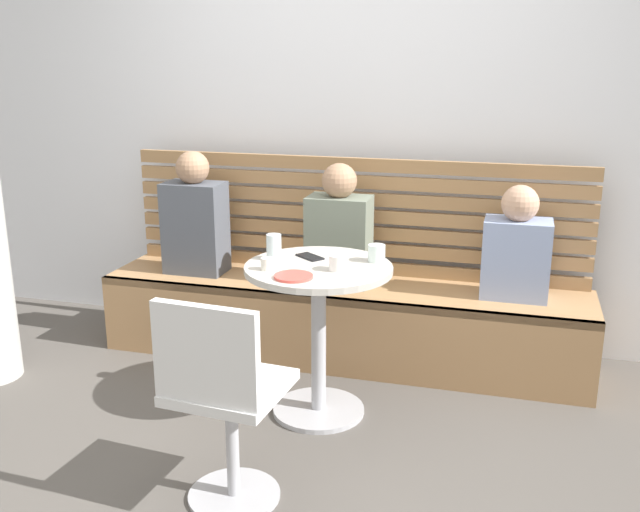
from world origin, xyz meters
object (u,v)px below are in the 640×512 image
Objects in this scene: person_child_middle at (339,231)px; phone_on_table at (310,257)px; white_chair at (222,396)px; cafe_table at (319,311)px; person_adult at (195,219)px; cup_ceramic_white at (338,263)px; booth_bench at (341,321)px; cup_espresso_small at (267,264)px; person_child_left at (517,249)px; cup_glass_tall at (274,247)px; cup_glass_short at (377,253)px; plate_small at (294,276)px.

person_child_middle is 0.55m from phone_on_table.
cafe_table is at bearing 80.56° from white_chair.
white_chair reaches higher than phone_on_table.
phone_on_table is (-0.08, 0.11, 0.23)m from cafe_table.
person_adult is 1.05× the size of person_child_middle.
cafe_table is 0.28m from cup_ceramic_white.
cup_espresso_small is (-0.15, -0.78, 0.55)m from booth_bench.
person_child_middle is 4.79× the size of phone_on_table.
person_child_middle is 0.80m from cup_espresso_small.
person_child_left is at bearing 44.28° from cup_ceramic_white.
booth_bench is 3.82× the size of person_adult.
cup_glass_tall is at bearing 98.77° from cup_espresso_small.
cup_ceramic_white is at bearing -135.72° from person_child_left.
person_adult is 1.28m from cup_glass_short.
person_child_middle is 0.65m from cup_glass_tall.
cup_glass_short is at bearing -60.56° from booth_bench.
person_child_middle reaches higher than phone_on_table.
cup_glass_short is at bearing -59.36° from person_child_middle.
person_child_left is 1.29m from plate_small.
cup_espresso_small is 0.17m from plate_small.
cup_espresso_small is at bearing 152.08° from plate_small.
person_child_left reaches higher than cafe_table.
cafe_table reaches higher than booth_bench.
phone_on_table is at bearing -32.63° from person_adult.
cafe_table is at bearing -10.28° from cup_glass_tall.
cafe_table is 0.87× the size of white_chair.
white_chair is 1.27× the size of person_child_middle.
cup_espresso_small is at bearing -165.87° from cup_ceramic_white.
person_adult reaches higher than white_chair.
person_child_left is (1.00, 1.51, 0.23)m from white_chair.
white_chair is 0.67m from plate_small.
cup_glass_short is (0.24, 0.14, 0.26)m from cafe_table.
cup_glass_tall reaches higher than cup_ceramic_white.
cup_glass_short is (0.30, -0.52, 0.56)m from booth_bench.
plate_small is (-0.29, -0.34, -0.03)m from cup_glass_short.
cafe_table is 5.29× the size of phone_on_table.
person_adult is 1.25m from cup_ceramic_white.
person_child_left is (0.87, 0.69, 0.18)m from cafe_table.
cup_glass_tall reaches higher than white_chair.
cup_espresso_small reaches higher than phone_on_table.
person_adult reaches higher than booth_bench.
cup_espresso_small is at bearing -142.50° from person_child_left.
person_child_left is 4.95× the size of cup_glass_tall.
cup_glass_short is at bearing -24.17° from person_adult.
white_chair is 7.08× the size of cup_glass_tall.
cup_ceramic_white is at bearing -126.63° from cup_glass_short.
cup_espresso_small is (-0.07, 0.69, 0.30)m from white_chair.
cup_glass_short is at bearing 68.33° from white_chair.
cup_espresso_small is (-0.13, -0.79, 0.03)m from person_child_middle.
booth_bench is 22.50× the size of cup_glass_tall.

